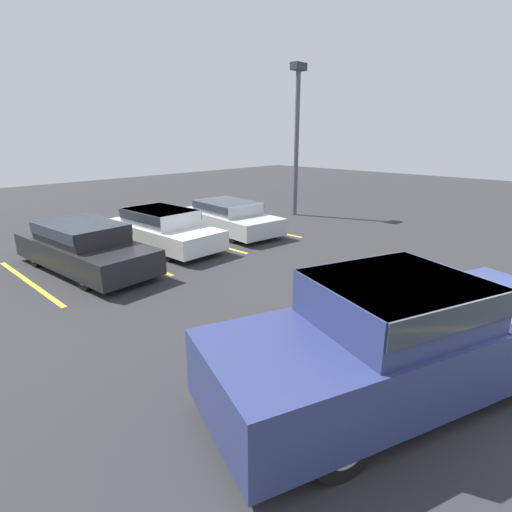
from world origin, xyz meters
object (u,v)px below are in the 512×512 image
Objects in this scene: parked_sedan_c at (229,216)px; light_post at (297,128)px; pickup_truck at (408,336)px; parked_sedan_b at (162,227)px; parked_sedan_a at (84,245)px; wheel_stop_curb at (165,226)px.

light_post is (4.33, 0.34, 3.15)m from parked_sedan_c.
parked_sedan_b is (1.89, 8.87, -0.20)m from pickup_truck.
parked_sedan_c is (2.88, -0.01, -0.05)m from parked_sedan_b.
parked_sedan_a is 5.56m from parked_sedan_c.
pickup_truck is 9.07m from parked_sedan_b.
parked_sedan_b reaches higher than parked_sedan_c.
pickup_truck is 1.26× the size of parked_sedan_a.
parked_sedan_c is at bearing -175.57° from light_post.
light_post is at bearing -20.38° from wheel_stop_curb.
parked_sedan_c is (4.77, 8.86, -0.26)m from pickup_truck.
wheel_stop_curb is (3.57, 11.25, -0.80)m from pickup_truck.
pickup_truck is 11.83m from wheel_stop_curb.
light_post is at bearing 66.02° from pickup_truck.
pickup_truck is 10.07m from parked_sedan_c.
light_post reaches higher than parked_sedan_a.
parked_sedan_b is at bearing 98.66° from pickup_truck.
light_post is at bearing 100.32° from parked_sedan_c.
parked_sedan_a is at bearing -84.01° from parked_sedan_b.
parked_sedan_c is at bearing 88.34° from parked_sedan_b.
light_post is 6.96m from wheel_stop_curb.
parked_sedan_a is 2.69m from parked_sedan_b.
parked_sedan_a is 2.98× the size of wheel_stop_curb.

